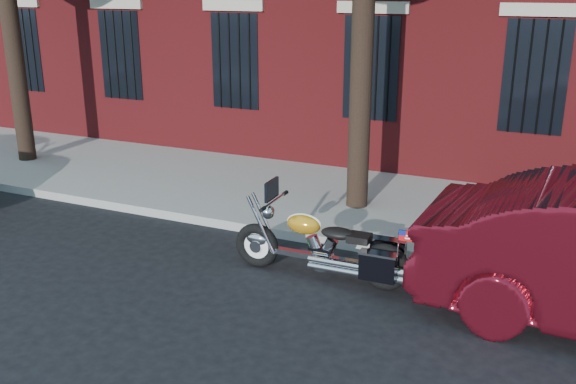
% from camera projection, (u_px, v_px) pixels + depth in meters
% --- Properties ---
extents(ground, '(120.00, 120.00, 0.00)m').
position_uv_depth(ground, '(254.00, 274.00, 8.73)').
color(ground, black).
rests_on(ground, ground).
extents(curb, '(40.00, 0.16, 0.15)m').
position_uv_depth(curb, '(294.00, 235.00, 9.90)').
color(curb, gray).
rests_on(curb, ground).
extents(sidewalk, '(40.00, 3.60, 0.15)m').
position_uv_depth(sidewalk, '(336.00, 199.00, 11.53)').
color(sidewalk, gray).
rests_on(sidewalk, ground).
extents(motorcycle, '(2.57, 0.74, 1.29)m').
position_uv_depth(motorcycle, '(328.00, 250.00, 8.43)').
color(motorcycle, black).
rests_on(motorcycle, ground).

